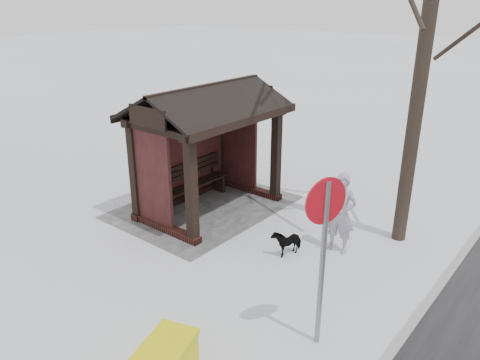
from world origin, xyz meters
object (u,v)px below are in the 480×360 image
object	(u,v)px
bus_shelter	(203,123)
dog	(287,241)
pedestrian	(341,213)
road_sign	(324,230)

from	to	relation	value
bus_shelter	dog	size ratio (longest dim) A/B	5.55
pedestrian	road_sign	bearing A→B (deg)	-75.01
pedestrian	road_sign	xyz separation A→B (m)	(2.69, 1.07, 1.06)
road_sign	pedestrian	bearing A→B (deg)	-137.39
dog	bus_shelter	bearing A→B (deg)	-176.61
pedestrian	dog	size ratio (longest dim) A/B	2.60
dog	road_sign	distance (m)	3.11
bus_shelter	road_sign	distance (m)	5.29
dog	road_sign	xyz separation A→B (m)	(1.92, 1.83, 1.62)
pedestrian	dog	distance (m)	1.22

